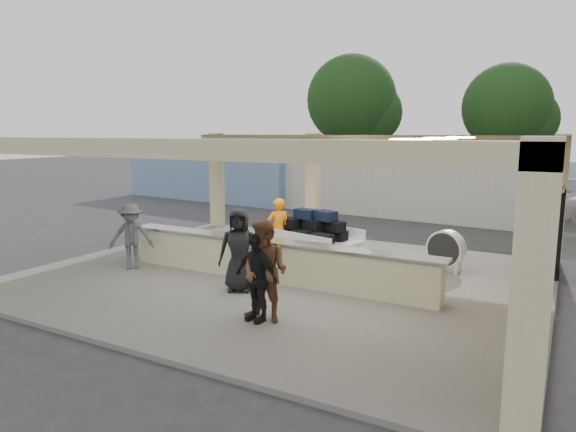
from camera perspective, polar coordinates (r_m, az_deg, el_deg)
The scene contains 15 objects.
ground at distance 12.78m, azimuth -0.68°, elevation -7.01°, with size 120.00×120.00×0.00m, color #2D2D2F.
pavilion at distance 12.94m, azimuth 1.59°, elevation -0.67°, with size 12.01×10.00×3.55m.
baggage_counter at distance 12.21m, azimuth -1.85°, elevation -4.94°, with size 8.20×0.58×0.98m.
luggage_cart at distance 13.85m, azimuth 2.39°, elevation -2.00°, with size 2.75×2.04×1.44m.
drum_fan at distance 13.58m, azimuth 17.15°, elevation -3.54°, with size 1.00×0.56×1.06m.
baggage_handler at distance 13.82m, azimuth -1.08°, elevation -1.60°, with size 0.64×0.35×1.75m, color orange.
passenger_a at distance 9.52m, azimuth -2.54°, elevation -6.14°, with size 0.93×0.41×1.91m, color brown.
passenger_b at distance 9.59m, azimuth -3.55°, elevation -6.79°, with size 0.98×0.36×1.67m, color black.
passenger_c at distance 13.76m, azimuth -17.03°, elevation -2.15°, with size 1.10×0.39×1.71m, color #4C4C51.
passenger_d at distance 11.37m, azimuth -5.44°, elevation -3.75°, with size 0.91×0.37×1.86m, color black.
car_dark at distance 25.53m, azimuth 25.90°, elevation 2.00°, with size 1.60×4.53×1.51m, color black.
container_white at distance 23.40m, azimuth 9.28°, elevation 3.80°, with size 12.84×2.57×2.78m, color silver.
container_blue at distance 28.05m, azimuth -8.31°, elevation 4.66°, with size 10.49×2.52×2.73m, color #708FB4.
tree_left at distance 37.48m, azimuth 7.62°, elevation 12.29°, with size 6.60×6.30×9.00m.
tree_mid at distance 37.03m, azimuth 23.60°, elevation 10.67°, with size 6.00×5.60×8.00m.
Camera 1 is at (6.08, -10.65, 3.59)m, focal length 32.00 mm.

